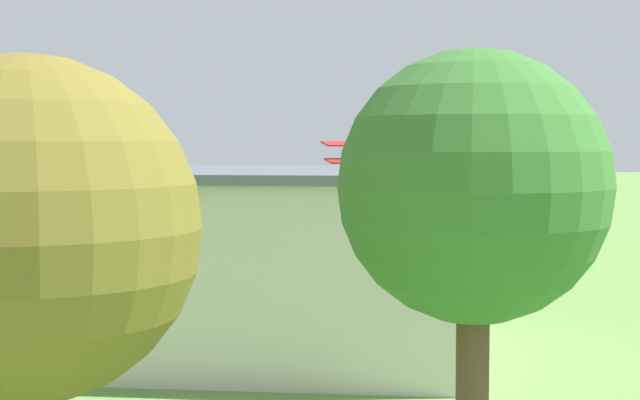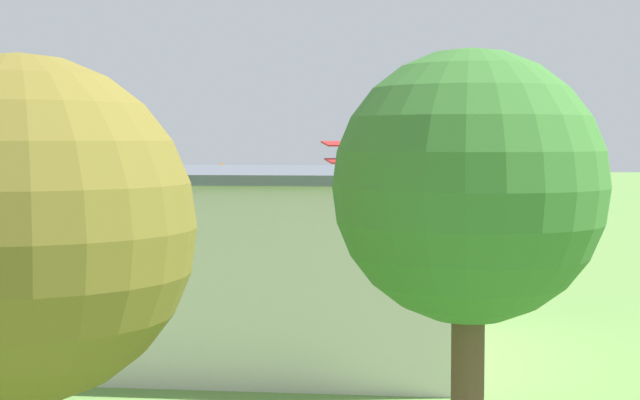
{
  "view_description": "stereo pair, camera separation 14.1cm",
  "coord_description": "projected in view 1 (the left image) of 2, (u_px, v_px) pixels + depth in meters",
  "views": [
    {
      "loc": [
        -13.74,
        73.28,
        8.3
      ],
      "look_at": [
        -2.92,
        11.87,
        4.58
      ],
      "focal_mm": 55.59,
      "sensor_mm": 36.0,
      "label": 1
    },
    {
      "loc": [
        -13.87,
        73.26,
        8.3
      ],
      "look_at": [
        -2.92,
        11.87,
        4.58
      ],
      "focal_mm": 55.59,
      "sensor_mm": 36.0,
      "label": 2
    }
  ],
  "objects": [
    {
      "name": "person_watching_takeoff",
      "position": [
        359.0,
        278.0,
        54.34
      ],
      "size": [
        0.47,
        0.47,
        1.56
      ],
      "color": "#B23333",
      "rests_on": "ground_plane"
    },
    {
      "name": "person_by_parked_cars",
      "position": [
        423.0,
        273.0,
        56.18
      ],
      "size": [
        0.54,
        0.54,
        1.62
      ],
      "color": "#33723F",
      "rests_on": "ground_plane"
    },
    {
      "name": "tree_near_perimeter_road",
      "position": [
        474.0,
        190.0,
        19.49
      ],
      "size": [
        5.43,
        5.43,
        10.13
      ],
      "color": "brown",
      "rests_on": "ground_plane"
    },
    {
      "name": "tree_behind_hangar_right",
      "position": [
        26.0,
        230.0,
        17.43
      ],
      "size": [
        6.19,
        6.19,
        9.85
      ],
      "color": "brown",
      "rests_on": "ground_plane"
    },
    {
      "name": "ground_plane",
      "position": [
        309.0,
        251.0,
        74.92
      ],
      "size": [
        400.0,
        400.0,
        0.0
      ],
      "primitive_type": "plane",
      "color": "#608C42"
    },
    {
      "name": "car_red",
      "position": [
        23.0,
        273.0,
        55.83
      ],
      "size": [
        2.15,
        4.11,
        1.63
      ],
      "color": "red",
      "rests_on": "ground_plane"
    },
    {
      "name": "windsock",
      "position": [
        219.0,
        174.0,
        74.86
      ],
      "size": [
        1.41,
        1.37,
        6.62
      ],
      "color": "silver",
      "rests_on": "ground_plane"
    },
    {
      "name": "biplane",
      "position": [
        380.0,
        155.0,
        72.4
      ],
      "size": [
        7.9,
        7.5,
        3.97
      ],
      "color": "#B21E1E"
    },
    {
      "name": "hangar",
      "position": [
        115.0,
        258.0,
        39.82
      ],
      "size": [
        28.87,
        15.31,
        7.2
      ],
      "color": "beige",
      "rests_on": "ground_plane"
    },
    {
      "name": "car_silver",
      "position": [
        444.0,
        288.0,
        49.97
      ],
      "size": [
        2.29,
        4.62,
        1.67
      ],
      "color": "#B7B7BC",
      "rests_on": "ground_plane"
    }
  ]
}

